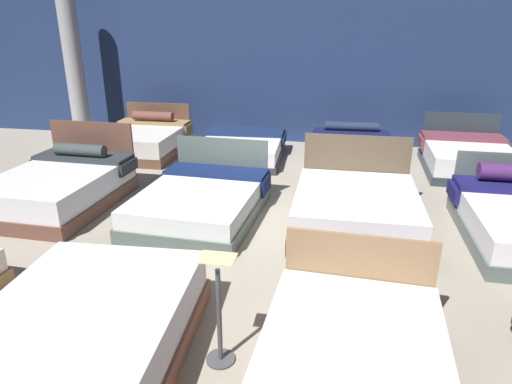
{
  "coord_description": "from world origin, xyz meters",
  "views": [
    {
      "loc": [
        0.84,
        -5.45,
        2.62
      ],
      "look_at": [
        -0.25,
        0.38,
        0.38
      ],
      "focal_mm": 31.55,
      "sensor_mm": 36.0,
      "label": 1
    }
  ],
  "objects_px": {
    "bed_9": "(242,148)",
    "bed_10": "(352,152)",
    "bed_2": "(351,372)",
    "bed_6": "(356,210)",
    "bed_1": "(84,334)",
    "bed_5": "(201,202)",
    "bed_11": "(467,158)",
    "price_sign": "(219,323)",
    "support_pillar": "(74,64)",
    "bed_4": "(60,187)",
    "bed_8": "(143,141)"
  },
  "relations": [
    {
      "from": "bed_5",
      "to": "bed_10",
      "type": "xyz_separation_m",
      "value": [
        2.14,
        2.98,
        0.02
      ]
    },
    {
      "from": "bed_8",
      "to": "price_sign",
      "type": "xyz_separation_m",
      "value": [
        3.21,
        -5.79,
        0.09
      ]
    },
    {
      "from": "bed_2",
      "to": "bed_9",
      "type": "bearing_deg",
      "value": 112.92
    },
    {
      "from": "bed_10",
      "to": "bed_8",
      "type": "bearing_deg",
      "value": 178.15
    },
    {
      "from": "bed_4",
      "to": "bed_1",
      "type": "bearing_deg",
      "value": -52.63
    },
    {
      "from": "bed_1",
      "to": "bed_2",
      "type": "bearing_deg",
      "value": -2.39
    },
    {
      "from": "bed_5",
      "to": "bed_4",
      "type": "bearing_deg",
      "value": -177.33
    },
    {
      "from": "bed_2",
      "to": "bed_4",
      "type": "relative_size",
      "value": 1.0
    },
    {
      "from": "bed_9",
      "to": "bed_6",
      "type": "bearing_deg",
      "value": -55.77
    },
    {
      "from": "bed_5",
      "to": "bed_6",
      "type": "height_order",
      "value": "bed_6"
    },
    {
      "from": "bed_2",
      "to": "bed_10",
      "type": "relative_size",
      "value": 1.11
    },
    {
      "from": "bed_1",
      "to": "bed_2",
      "type": "xyz_separation_m",
      "value": [
        2.12,
        0.03,
        -0.05
      ]
    },
    {
      "from": "bed_1",
      "to": "bed_6",
      "type": "distance_m",
      "value": 3.74
    },
    {
      "from": "bed_11",
      "to": "bed_8",
      "type": "bearing_deg",
      "value": -178.47
    },
    {
      "from": "bed_9",
      "to": "bed_10",
      "type": "bearing_deg",
      "value": -2.88
    },
    {
      "from": "bed_2",
      "to": "price_sign",
      "type": "height_order",
      "value": "price_sign"
    },
    {
      "from": "bed_2",
      "to": "bed_8",
      "type": "distance_m",
      "value": 7.33
    },
    {
      "from": "bed_6",
      "to": "bed_10",
      "type": "height_order",
      "value": "bed_6"
    },
    {
      "from": "bed_10",
      "to": "bed_2",
      "type": "bearing_deg",
      "value": -92.56
    },
    {
      "from": "bed_2",
      "to": "bed_4",
      "type": "bearing_deg",
      "value": 148.28
    },
    {
      "from": "bed_10",
      "to": "bed_11",
      "type": "distance_m",
      "value": 2.12
    },
    {
      "from": "bed_9",
      "to": "bed_4",
      "type": "bearing_deg",
      "value": -128.18
    },
    {
      "from": "price_sign",
      "to": "bed_9",
      "type": "bearing_deg",
      "value": 100.6
    },
    {
      "from": "bed_6",
      "to": "bed_11",
      "type": "xyz_separation_m",
      "value": [
        2.11,
        2.96,
        -0.01
      ]
    },
    {
      "from": "bed_11",
      "to": "support_pillar",
      "type": "distance_m",
      "value": 8.47
    },
    {
      "from": "bed_4",
      "to": "bed_8",
      "type": "bearing_deg",
      "value": 91.17
    },
    {
      "from": "bed_8",
      "to": "bed_11",
      "type": "xyz_separation_m",
      "value": [
        6.45,
        -0.01,
        -0.02
      ]
    },
    {
      "from": "bed_10",
      "to": "bed_5",
      "type": "bearing_deg",
      "value": -127.47
    },
    {
      "from": "bed_1",
      "to": "support_pillar",
      "type": "relative_size",
      "value": 0.63
    },
    {
      "from": "bed_1",
      "to": "support_pillar",
      "type": "bearing_deg",
      "value": 117.42
    },
    {
      "from": "bed_9",
      "to": "price_sign",
      "type": "height_order",
      "value": "price_sign"
    },
    {
      "from": "bed_1",
      "to": "bed_10",
      "type": "distance_m",
      "value": 6.38
    },
    {
      "from": "bed_4",
      "to": "support_pillar",
      "type": "relative_size",
      "value": 0.63
    },
    {
      "from": "bed_1",
      "to": "bed_11",
      "type": "relative_size",
      "value": 1.08
    },
    {
      "from": "bed_2",
      "to": "bed_11",
      "type": "xyz_separation_m",
      "value": [
        2.2,
        5.95,
        0.04
      ]
    },
    {
      "from": "bed_6",
      "to": "support_pillar",
      "type": "bearing_deg",
      "value": 148.83
    },
    {
      "from": "bed_2",
      "to": "bed_6",
      "type": "distance_m",
      "value": 3.0
    },
    {
      "from": "bed_2",
      "to": "support_pillar",
      "type": "height_order",
      "value": "support_pillar"
    },
    {
      "from": "bed_8",
      "to": "price_sign",
      "type": "distance_m",
      "value": 6.62
    },
    {
      "from": "bed_1",
      "to": "support_pillar",
      "type": "xyz_separation_m",
      "value": [
        -3.99,
        6.77,
        1.49
      ]
    },
    {
      "from": "bed_10",
      "to": "price_sign",
      "type": "distance_m",
      "value": 5.9
    },
    {
      "from": "bed_6",
      "to": "price_sign",
      "type": "relative_size",
      "value": 2.0
    },
    {
      "from": "bed_5",
      "to": "bed_9",
      "type": "xyz_separation_m",
      "value": [
        -0.07,
        3.0,
        -0.02
      ]
    },
    {
      "from": "bed_5",
      "to": "bed_10",
      "type": "height_order",
      "value": "bed_5"
    },
    {
      "from": "bed_5",
      "to": "bed_9",
      "type": "bearing_deg",
      "value": 94.56
    },
    {
      "from": "bed_1",
      "to": "bed_6",
      "type": "relative_size",
      "value": 1.14
    },
    {
      "from": "bed_2",
      "to": "bed_6",
      "type": "bearing_deg",
      "value": 91.66
    },
    {
      "from": "bed_6",
      "to": "price_sign",
      "type": "height_order",
      "value": "bed_6"
    },
    {
      "from": "bed_6",
      "to": "price_sign",
      "type": "distance_m",
      "value": 3.04
    },
    {
      "from": "bed_1",
      "to": "bed_5",
      "type": "relative_size",
      "value": 0.99
    }
  ]
}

